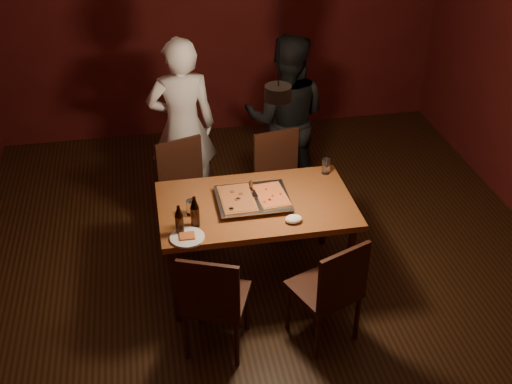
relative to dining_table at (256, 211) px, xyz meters
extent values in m
plane|color=#39220F|center=(0.11, -0.22, -0.68)|extent=(6.00, 6.00, 0.00)
plane|color=maroon|center=(0.11, 2.78, 0.72)|extent=(5.00, 0.00, 5.00)
cube|color=#995226|center=(0.00, 0.00, 0.05)|extent=(1.50, 0.90, 0.05)
cylinder|color=#38190F|center=(-0.67, -0.37, -0.33)|extent=(0.06, 0.06, 0.70)
cylinder|color=#38190F|center=(0.67, -0.37, -0.33)|extent=(0.06, 0.06, 0.70)
cylinder|color=#38190F|center=(-0.67, 0.37, -0.33)|extent=(0.06, 0.06, 0.70)
cylinder|color=#38190F|center=(0.67, 0.37, -0.33)|extent=(0.06, 0.06, 0.70)
cube|color=#38190F|center=(-0.46, 0.69, -0.25)|extent=(0.53, 0.53, 0.04)
cube|color=#38190F|center=(-0.52, 0.87, -0.01)|extent=(0.41, 0.16, 0.45)
cube|color=#38190F|center=(0.38, 0.68, -0.25)|extent=(0.48, 0.48, 0.04)
cube|color=#38190F|center=(0.35, 0.87, -0.01)|extent=(0.42, 0.10, 0.45)
cube|color=#38190F|center=(-0.41, -0.67, -0.25)|extent=(0.54, 0.54, 0.04)
cube|color=#38190F|center=(-0.48, -0.84, -0.01)|extent=(0.40, 0.18, 0.45)
cube|color=#38190F|center=(0.36, -0.71, -0.25)|extent=(0.55, 0.55, 0.04)
cube|color=#38190F|center=(0.43, -0.89, -0.01)|extent=(0.40, 0.19, 0.45)
cube|color=silver|center=(-0.02, 0.01, 0.10)|extent=(0.59, 0.50, 0.05)
cube|color=maroon|center=(-0.15, 0.00, 0.13)|extent=(0.26, 0.41, 0.02)
cube|color=gold|center=(0.12, 0.00, 0.13)|extent=(0.25, 0.37, 0.02)
cylinder|color=black|center=(-0.61, -0.28, 0.15)|extent=(0.06, 0.06, 0.15)
cone|color=black|center=(-0.61, -0.28, 0.26)|extent=(0.06, 0.06, 0.08)
cylinder|color=black|center=(-0.49, -0.21, 0.15)|extent=(0.07, 0.07, 0.16)
cone|color=black|center=(-0.49, -0.21, 0.28)|extent=(0.07, 0.07, 0.09)
cylinder|color=silver|center=(-0.50, -0.06, 0.13)|extent=(0.08, 0.08, 0.12)
cylinder|color=silver|center=(0.65, 0.33, 0.14)|extent=(0.06, 0.06, 0.13)
cylinder|color=white|center=(-0.56, -0.36, 0.08)|extent=(0.25, 0.25, 0.02)
cube|color=gold|center=(-0.56, -0.36, 0.10)|extent=(0.11, 0.09, 0.01)
ellipsoid|color=white|center=(0.23, -0.30, 0.10)|extent=(0.13, 0.10, 0.05)
imported|color=white|center=(-0.45, 1.22, 0.17)|extent=(0.62, 0.42, 1.69)
imported|color=black|center=(0.52, 1.24, 0.14)|extent=(0.95, 0.84, 1.64)
cylinder|color=black|center=(0.11, -0.22, 1.07)|extent=(0.18, 0.18, 0.10)
cylinder|color=black|center=(0.11, -0.22, 1.62)|extent=(0.01, 0.01, 1.00)
camera|label=1|loc=(-0.76, -4.04, 2.80)|focal=45.00mm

